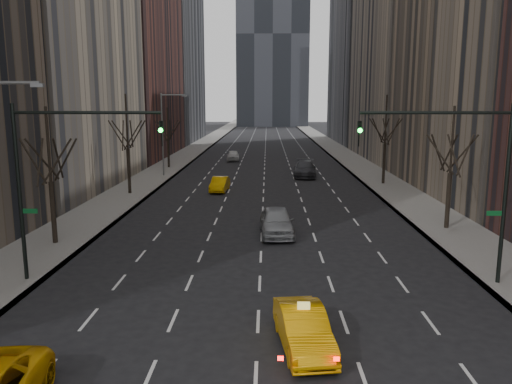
{
  "coord_description": "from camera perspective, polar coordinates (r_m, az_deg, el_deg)",
  "views": [
    {
      "loc": [
        0.31,
        -9.77,
        8.21
      ],
      "look_at": [
        -0.27,
        16.23,
        3.5
      ],
      "focal_mm": 35.0,
      "sensor_mm": 36.0,
      "label": 1
    }
  ],
  "objects": [
    {
      "name": "sidewalk_left",
      "position": [
        81.16,
        -7.66,
        4.42
      ],
      "size": [
        4.5,
        320.0,
        0.15
      ],
      "primitive_type": "cube",
      "color": "slate",
      "rests_on": "ground"
    },
    {
      "name": "sidewalk_right",
      "position": [
        81.06,
        9.77,
        4.36
      ],
      "size": [
        4.5,
        320.0,
        0.15
      ],
      "primitive_type": "cube",
      "color": "slate",
      "rests_on": "ground"
    },
    {
      "name": "bld_left_far",
      "position": [
        80.04,
        -15.5,
        19.83
      ],
      "size": [
        14.0,
        28.0,
        44.0
      ],
      "primitive_type": "cube",
      "color": "brown",
      "rests_on": "ground"
    },
    {
      "name": "tree_lw_b",
      "position": [
        30.7,
        -22.39,
        1.08
      ],
      "size": [
        3.36,
        3.5,
        7.82
      ],
      "color": "black",
      "rests_on": "ground"
    },
    {
      "name": "tree_lw_c",
      "position": [
        45.66,
        -14.42,
        4.7
      ],
      "size": [
        3.36,
        3.5,
        8.74
      ],
      "color": "black",
      "rests_on": "ground"
    },
    {
      "name": "tree_lw_d",
      "position": [
        63.15,
        -10.02,
        5.89
      ],
      "size": [
        3.36,
        3.5,
        7.36
      ],
      "color": "black",
      "rests_on": "ground"
    },
    {
      "name": "tree_rw_b",
      "position": [
        34.14,
        21.29,
        2.01
      ],
      "size": [
        3.36,
        3.5,
        7.82
      ],
      "color": "black",
      "rests_on": "ground"
    },
    {
      "name": "tree_rw_c",
      "position": [
        51.29,
        14.51,
        5.28
      ],
      "size": [
        3.36,
        3.5,
        8.74
      ],
      "color": "black",
      "rests_on": "ground"
    },
    {
      "name": "traffic_mast_left",
      "position": [
        23.87,
        -22.01,
        2.97
      ],
      "size": [
        6.69,
        0.39,
        8.0
      ],
      "color": "black",
      "rests_on": "ground"
    },
    {
      "name": "traffic_mast_right",
      "position": [
        23.63,
        23.14,
        2.82
      ],
      "size": [
        6.69,
        0.39,
        8.0
      ],
      "color": "black",
      "rests_on": "ground"
    },
    {
      "name": "streetlight_far",
      "position": [
        55.95,
        -10.31,
        7.45
      ],
      "size": [
        2.83,
        0.22,
        9.0
      ],
      "color": "slate",
      "rests_on": "ground"
    },
    {
      "name": "taxi_sedan",
      "position": [
        17.46,
        5.43,
        -15.25
      ],
      "size": [
        2.04,
        4.41,
        1.4
      ],
      "primitive_type": "imported",
      "rotation": [
        0.0,
        0.0,
        0.13
      ],
      "color": "#EC9D04",
      "rests_on": "ground"
    },
    {
      "name": "silver_sedan_ahead",
      "position": [
        31.22,
        2.37,
        -3.37
      ],
      "size": [
        2.23,
        5.1,
        1.71
      ],
      "primitive_type": "imported",
      "rotation": [
        0.0,
        0.0,
        0.04
      ],
      "color": "#919498",
      "rests_on": "ground"
    },
    {
      "name": "far_taxi",
      "position": [
        46.48,
        -4.16,
        0.9
      ],
      "size": [
        1.68,
        4.12,
        1.33
      ],
      "primitive_type": "imported",
      "rotation": [
        0.0,
        0.0,
        -0.07
      ],
      "color": "#E3A204",
      "rests_on": "ground"
    },
    {
      "name": "far_suv_grey",
      "position": [
        55.72,
        5.6,
        2.64
      ],
      "size": [
        2.84,
        6.12,
        1.73
      ],
      "primitive_type": "imported",
      "rotation": [
        0.0,
        0.0,
        -0.07
      ],
      "color": "#303035",
      "rests_on": "ground"
    },
    {
      "name": "far_car_white",
      "position": [
        70.61,
        -2.64,
        4.18
      ],
      "size": [
        1.98,
        4.38,
        1.46
      ],
      "primitive_type": "imported",
      "rotation": [
        0.0,
        0.0,
        0.06
      ],
      "color": "silver",
      "rests_on": "ground"
    }
  ]
}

